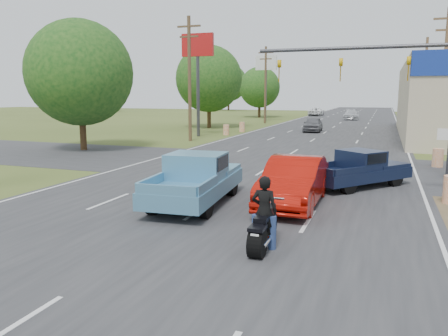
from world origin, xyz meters
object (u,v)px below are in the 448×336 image
at_px(motorcycle, 263,230).
at_px(distant_car_white, 316,112).
at_px(red_convertible, 294,182).
at_px(navy_pickup, 361,168).
at_px(distant_car_grey, 313,124).
at_px(distant_car_silver, 351,115).
at_px(blue_pickup, 197,178).
at_px(rider, 264,215).

relative_size(motorcycle, distant_car_white, 0.45).
distance_m(red_convertible, distant_car_white, 66.01).
relative_size(motorcycle, navy_pickup, 0.48).
height_order(distant_car_grey, distant_car_silver, distant_car_silver).
relative_size(motorcycle, blue_pickup, 0.41).
relative_size(navy_pickup, distant_car_white, 0.93).
height_order(motorcycle, navy_pickup, navy_pickup).
bearing_deg(navy_pickup, motorcycle, -63.49).
height_order(red_convertible, blue_pickup, blue_pickup).
height_order(motorcycle, distant_car_white, distant_car_white).
distance_m(red_convertible, rider, 4.60).
bearing_deg(distant_car_silver, rider, -90.42).
xyz_separation_m(motorcycle, blue_pickup, (-3.45, 3.75, 0.39)).
xyz_separation_m(blue_pickup, distant_car_silver, (1.26, 55.63, -0.14)).
bearing_deg(motorcycle, distant_car_silver, 90.90).
bearing_deg(distant_car_white, navy_pickup, 100.75).
bearing_deg(distant_car_white, blue_pickup, 95.49).
relative_size(motorcycle, distant_car_grey, 0.51).
xyz_separation_m(navy_pickup, distant_car_silver, (-4.05, 50.64, -0.01)).
height_order(motorcycle, distant_car_silver, distant_car_silver).
height_order(red_convertible, navy_pickup, red_convertible).
bearing_deg(rider, distant_car_silver, -89.10).
bearing_deg(motorcycle, rider, 90.00).
relative_size(red_convertible, distant_car_silver, 0.95).
bearing_deg(motorcycle, blue_pickup, 131.38).
bearing_deg(distant_car_silver, distant_car_grey, -97.53).
bearing_deg(rider, distant_car_white, -83.85).
bearing_deg(red_convertible, blue_pickup, -164.93).
xyz_separation_m(red_convertible, blue_pickup, (-3.29, -0.91, 0.08)).
xyz_separation_m(rider, navy_pickup, (1.85, 8.68, -0.11)).
distance_m(rider, distant_car_silver, 59.36).
bearing_deg(distant_car_white, rider, 98.03).
height_order(distant_car_silver, distant_car_white, distant_car_silver).
height_order(rider, distant_car_white, rider).
distance_m(rider, navy_pickup, 8.88).
distance_m(motorcycle, distant_car_white, 70.65).
height_order(rider, distant_car_grey, rider).
bearing_deg(distant_car_silver, distant_car_white, 120.14).
xyz_separation_m(red_convertible, rider, (0.16, -4.60, 0.05)).
bearing_deg(navy_pickup, distant_car_white, 138.55).
xyz_separation_m(motorcycle, distant_car_white, (-9.05, 70.07, 0.20)).
xyz_separation_m(rider, distant_car_silver, (-2.19, 59.32, -0.11)).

